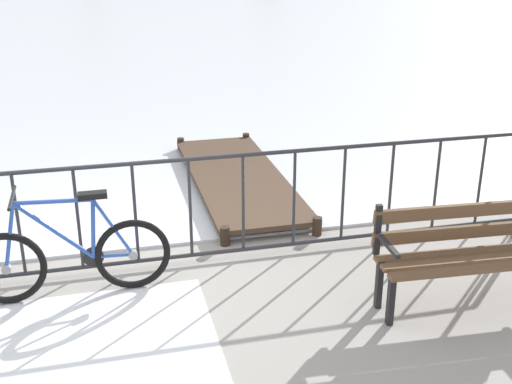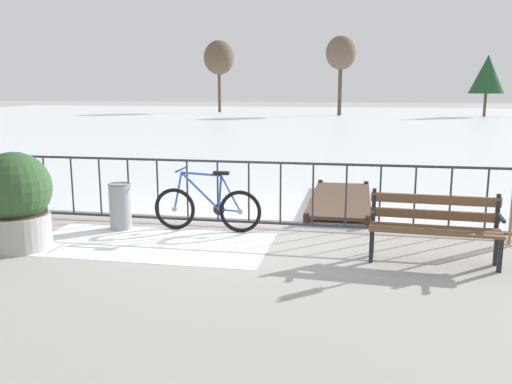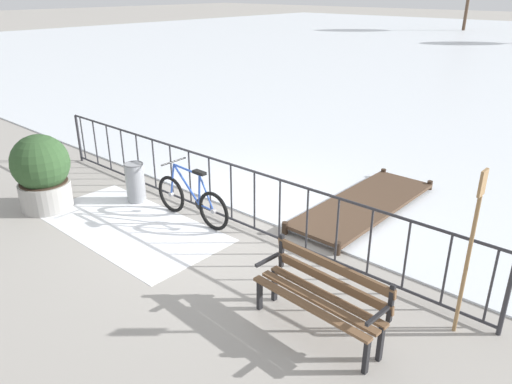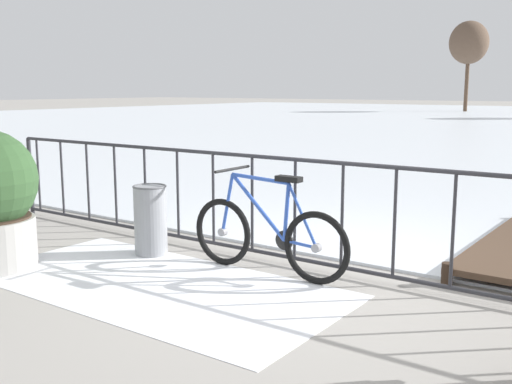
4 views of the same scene
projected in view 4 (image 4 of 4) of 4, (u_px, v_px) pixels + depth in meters
ground_plane at (317, 271)px, 5.78m from camera, size 160.00×160.00×0.00m
snow_patch at (155, 284)px, 5.37m from camera, size 3.43×1.70×0.01m
railing_fence at (318, 213)px, 5.69m from camera, size 9.06×0.06×1.07m
bicycle_near_railing at (267, 236)px, 5.62m from camera, size 1.71×0.52×0.97m
trash_bin at (151, 219)px, 6.30m from camera, size 0.35×0.35×0.73m
tree_west_mid at (469, 43)px, 43.81m from camera, size 2.79×2.79×6.51m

